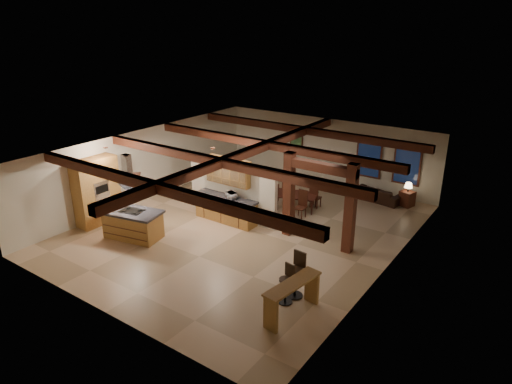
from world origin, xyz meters
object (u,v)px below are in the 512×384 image
kitchen_island (133,224)px  sofa (378,194)px  dining_table (294,201)px  bar_counter (293,293)px

kitchen_island → sofa: bearing=55.5°
dining_table → bar_counter: size_ratio=0.95×
dining_table → sofa: bearing=32.6°
sofa → bar_counter: size_ratio=1.06×
kitchen_island → dining_table: (3.15, 5.23, -0.19)m
dining_table → bar_counter: bearing=-76.8°
bar_counter → kitchen_island: bearing=174.1°
sofa → kitchen_island: bearing=64.7°
dining_table → bar_counter: bar_counter is taller
dining_table → kitchen_island: bearing=-138.1°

